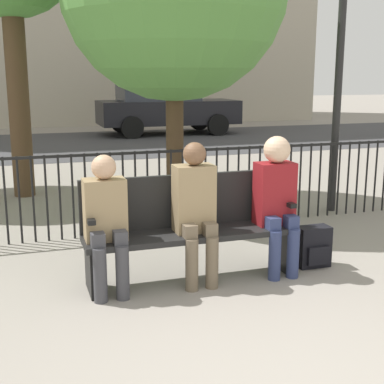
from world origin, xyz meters
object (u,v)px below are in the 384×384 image
Objects in this scene: park_bench at (189,223)px; seated_person_0 at (106,218)px; lamp_post at (341,38)px; backpack at (313,247)px; parked_car_0 at (165,106)px; seated_person_2 at (277,196)px; seated_person_1 at (195,206)px.

park_bench is 1.63× the size of seated_person_0.
lamp_post is at bearing 29.14° from seated_person_0.
parked_car_0 is (1.72, 11.64, 0.65)m from backpack.
lamp_post is 9.93m from parked_car_0.
seated_person_2 is 3.23× the size of backpack.
parked_car_0 reaches higher than seated_person_0.
lamp_post reaches higher than seated_person_2.
lamp_post reaches higher than seated_person_1.
seated_person_2 is at bearing -177.32° from backpack.
seated_person_1 reaches higher than backpack.
lamp_post is (3.30, 1.84, 1.58)m from seated_person_0.
seated_person_0 is (-0.75, -0.13, 0.15)m from park_bench.
seated_person_1 is 12.02m from parked_car_0.
backpack is 11.79m from parked_car_0.
backpack is at bearing 2.68° from seated_person_2.
park_bench is at bearing -104.23° from parked_car_0.
seated_person_0 is 1.54m from seated_person_2.
seated_person_0 is at bearing -179.79° from seated_person_2.
lamp_post is 0.79× the size of parked_car_0.
backpack is at bearing 0.73° from seated_person_0.
park_bench is at bearing -146.19° from lamp_post.
parked_car_0 reaches higher than seated_person_1.
parked_car_0 reaches higher than seated_person_2.
seated_person_1 is 0.77m from seated_person_2.
seated_person_0 is at bearing -179.70° from seated_person_1.
seated_person_2 is 11.86m from parked_car_0.
seated_person_0 is 0.28× the size of parked_car_0.
parked_car_0 is at bearing 79.61° from seated_person_2.
park_bench is 0.83m from seated_person_2.
park_bench is 4.85× the size of backpack.
seated_person_2 is at bearing 0.21° from seated_person_0.
seated_person_0 is 0.94× the size of seated_person_1.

